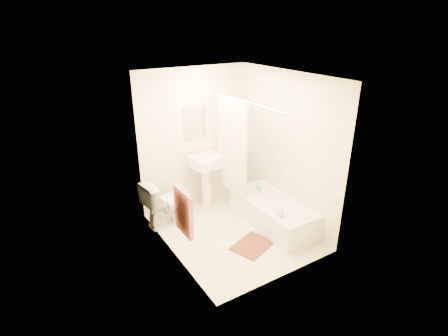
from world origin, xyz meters
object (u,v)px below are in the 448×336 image
sink (207,179)px  bath_mat (252,245)px  bathtub (272,213)px  toilet (166,202)px  soap_bottle (280,211)px

sink → bath_mat: size_ratio=1.77×
bath_mat → sink: bearing=88.5°
bathtub → bath_mat: (-0.62, -0.32, -0.20)m
bathtub → bath_mat: size_ratio=2.57×
toilet → soap_bottle: size_ratio=4.40×
sink → soap_bottle: 1.57m
bathtub → sink: bearing=117.9°
toilet → soap_bottle: bearing=-147.3°
soap_bottle → toilet: bearing=131.2°
bathtub → soap_bottle: (-0.22, -0.43, 0.30)m
toilet → bathtub: 1.71m
toilet → bath_mat: (0.80, -1.26, -0.36)m
toilet → bathtub: bearing=-132.2°
toilet → bath_mat: 1.54m
bathtub → toilet: bearing=146.3°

